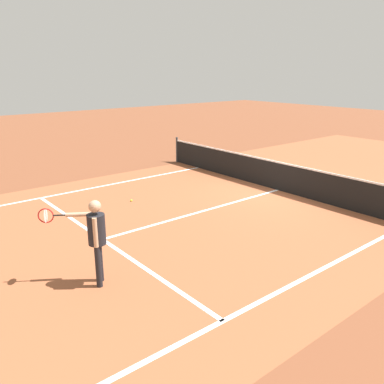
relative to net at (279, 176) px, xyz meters
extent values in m
plane|color=brown|center=(0.00, 0.00, -0.49)|extent=(60.00, 60.00, 0.00)
cube|color=#9E5433|center=(0.00, 0.00, -0.49)|extent=(10.62, 24.40, 0.00)
cube|color=white|center=(-4.11, -5.95, -0.49)|extent=(0.10, 11.89, 0.01)
cube|color=white|center=(4.11, -5.95, -0.49)|extent=(0.10, 11.89, 0.01)
cube|color=white|center=(0.00, -6.40, -0.49)|extent=(8.22, 0.10, 0.01)
cube|color=white|center=(0.00, -3.20, -0.49)|extent=(0.10, 6.40, 0.01)
cylinder|color=#33383D|center=(-5.53, 0.00, 0.04)|extent=(0.09, 0.09, 1.07)
cube|color=black|center=(0.00, 0.00, -0.04)|extent=(11.06, 0.02, 0.91)
cube|color=white|center=(0.00, 0.00, 0.44)|extent=(11.06, 0.03, 0.05)
cylinder|color=black|center=(1.90, -7.42, -0.09)|extent=(0.11, 0.11, 0.80)
cylinder|color=black|center=(1.72, -7.30, -0.09)|extent=(0.11, 0.11, 0.80)
cylinder|color=black|center=(1.81, -7.36, 0.59)|extent=(0.32, 0.32, 0.56)
sphere|color=tan|center=(1.81, -7.36, 1.03)|extent=(0.22, 0.22, 0.22)
cylinder|color=tan|center=(1.95, -7.45, 0.60)|extent=(0.08, 0.08, 0.55)
cylinder|color=tan|center=(1.52, -7.50, 0.82)|extent=(0.37, 0.50, 0.08)
cylinder|color=black|center=(1.31, -7.82, 0.82)|extent=(0.14, 0.20, 0.03)
torus|color=red|center=(1.18, -8.02, 0.82)|extent=(0.17, 0.25, 0.28)
cylinder|color=silver|center=(1.18, -8.02, 0.82)|extent=(0.21, 0.14, 0.25)
sphere|color=#CCE033|center=(-2.03, -4.39, -0.46)|extent=(0.07, 0.07, 0.07)
camera|label=1|loc=(8.01, -10.22, 3.31)|focal=37.28mm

